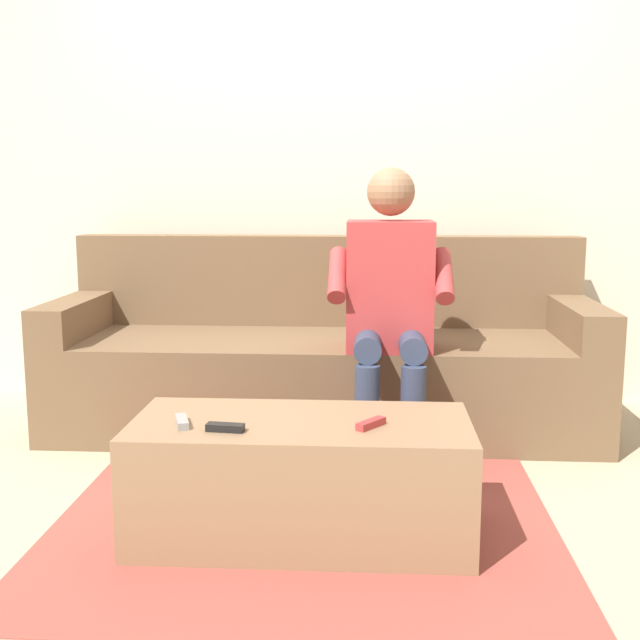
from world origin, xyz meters
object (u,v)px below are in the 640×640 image
Objects in this scene: person_solo_seated at (390,294)px; remote_gray at (182,422)px; remote_black at (225,427)px; coffee_table at (301,479)px; couch at (324,364)px; remote_red at (371,424)px.

remote_gray is (0.67, 0.95, -0.28)m from person_solo_seated.
remote_gray and remote_black have the same top height.
coffee_table is 8.94× the size of remote_gray.
couch is 21.57× the size of remote_black.
remote_black reaches higher than coffee_table.
coffee_table is at bearing 90.00° from couch.
couch is 20.64× the size of remote_gray.
remote_gray and remote_red have the same top height.
remote_black and remote_red have the same top height.
remote_gray is at bearing 166.74° from remote_black.
couch is at bearing -50.82° from person_solo_seated.
couch is 1.25m from coffee_table.
person_solo_seated is 1.16m from remote_black.
coffee_table is at bearing 71.07° from person_solo_seated.
coffee_table is 0.90× the size of person_solo_seated.
remote_gray is (0.37, 0.07, 0.21)m from coffee_table.
person_solo_seated is 10.28× the size of remote_red.
couch is at bearing 46.93° from remote_red.
remote_black is 0.45m from remote_red.
person_solo_seated is 1.19m from remote_gray.
remote_red is (-0.22, 1.30, 0.10)m from couch.
remote_black is (0.22, 1.37, 0.10)m from couch.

